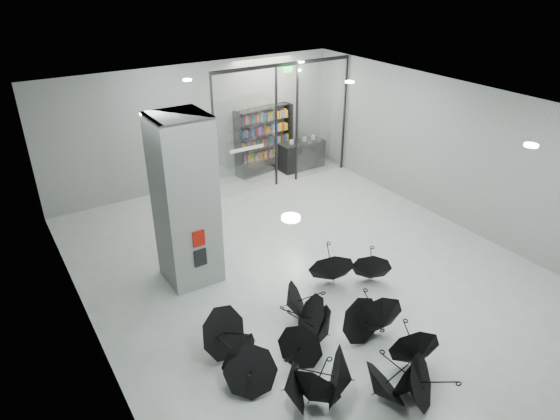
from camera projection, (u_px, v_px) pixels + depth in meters
room at (330, 173)px, 10.38m from camera, size 14.00×14.02×4.01m
column at (185, 202)px, 11.07m from camera, size 1.20×1.20×4.00m
fire_cabinet at (199, 238)px, 10.90m from camera, size 0.28×0.04×0.38m
info_panel at (200, 258)px, 11.13m from camera, size 0.30×0.03×0.42m
exit_sign at (288, 70)px, 15.06m from camera, size 0.30×0.06×0.15m
glass_partition at (284, 121)px, 15.95m from camera, size 5.06×0.08×4.00m
bookshelf at (264, 140)px, 17.35m from camera, size 2.16×0.73×2.33m
shop_counter at (301, 155)px, 17.91m from camera, size 1.67×0.69×1.00m
umbrella_cluster at (331, 345)px, 9.38m from camera, size 5.26×4.70×1.28m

